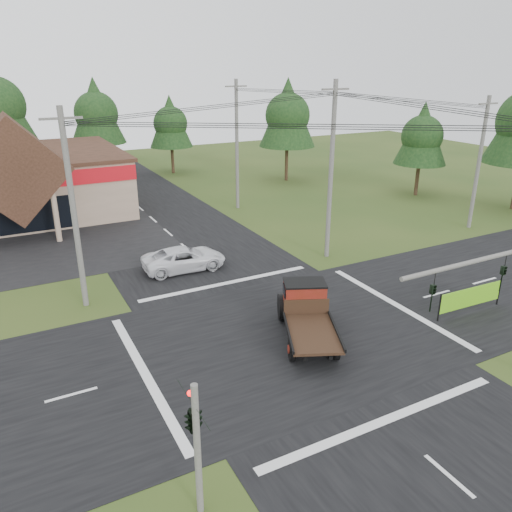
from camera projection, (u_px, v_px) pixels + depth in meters
ground at (287, 336)px, 24.18m from camera, size 120.00×120.00×0.00m
road_ns at (287, 336)px, 24.17m from camera, size 12.00×120.00×0.02m
road_ew at (287, 336)px, 24.17m from camera, size 120.00×12.00×0.02m
traffic_signal_corner at (193, 408)px, 13.60m from camera, size 0.53×2.48×4.40m
utility_pole_nw at (73, 210)px, 25.37m from camera, size 2.00×0.30×10.50m
utility_pole_ne at (331, 171)px, 32.16m from camera, size 2.00×0.30×11.50m
utility_pole_far at (479, 162)px, 38.48m from camera, size 2.00×0.30×10.20m
utility_pole_n at (237, 145)px, 43.77m from camera, size 2.00×0.30×11.20m
tree_row_d at (96, 111)px, 56.22m from camera, size 6.16×6.16×11.11m
tree_row_e at (170, 122)px, 58.53m from camera, size 5.04×5.04×9.09m
tree_side_ne at (288, 113)px, 54.14m from camera, size 6.16×6.16×11.11m
tree_side_e_near at (422, 134)px, 48.20m from camera, size 5.04×5.04×9.09m
antique_flatbed_truck at (308, 316)px, 23.44m from camera, size 4.53×6.39×2.50m
roadside_banner at (470, 300)px, 26.17m from camera, size 4.41×0.28×1.51m
white_pickup at (184, 259)px, 31.80m from camera, size 5.37×2.62×1.47m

